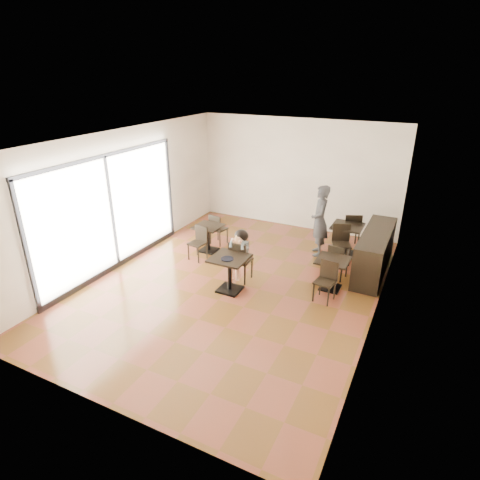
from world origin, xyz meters
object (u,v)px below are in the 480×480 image
Objects in this scene: chair_mid_b at (325,282)px; chair_mid_a at (338,261)px; cafe_table_mid at (331,274)px; chair_back_b at (341,245)px; cafe_table_left at (209,238)px; chair_back_a at (351,230)px; child_table at (230,274)px; child at (241,255)px; chair_left_a at (219,229)px; child_chair at (241,260)px; adult_patron at (320,221)px; cafe_table_back at (346,240)px; chair_left_b at (197,244)px.

chair_mid_a is at bearing 98.69° from chair_mid_b.
cafe_table_mid is 0.74× the size of chair_back_b.
cafe_table_mid is 3.43m from cafe_table_left.
cafe_table_mid is at bearing 70.94° from chair_back_a.
chair_back_b is at bearing 53.02° from child_table.
child is (0.00, 0.55, 0.20)m from child_table.
chair_mid_a is at bearing -179.50° from chair_left_a.
child_table is 0.83× the size of child_chair.
chair_mid_b is 3.02m from chair_back_a.
adult_patron is at bearing -118.93° from child_chair.
chair_mid_b reaches higher than cafe_table_left.
adult_patron is 1.87m from cafe_table_mid.
cafe_table_back is at bearing 92.96° from adult_patron.
chair_left_a is (-3.27, -0.85, 0.03)m from cafe_table_back.
adult_patron is 2.58× the size of cafe_table_left.
child_table is at bearing -151.47° from cafe_table_mid.
child_table is 0.94× the size of chair_left_b.
chair_left_a is at bearing 162.57° from cafe_table_mid.
child_chair is 1.94m from chair_mid_b.
child is 3.03m from cafe_table_back.
cafe_table_back is at bearing 58.47° from child_table.
cafe_table_mid is at bearing -106.85° from chair_back_b.
chair_left_a is (-1.45, 1.57, -0.05)m from child_chair.
cafe_table_left is 0.83× the size of chair_mid_b.
cafe_table_left is 3.38m from chair_back_b.
chair_back_a is at bearing 62.63° from child_table.
child_table is at bearing 40.82° from chair_back_a.
child is 1.95m from chair_mid_b.
child_table is 0.94× the size of chair_mid_b.
cafe_table_mid is 1.92m from cafe_table_back.
child_table is 2.96m from adult_patron.
child is 1.71× the size of cafe_table_mid.
cafe_table_mid and cafe_table_left have the same top height.
chair_left_b is at bearing -178.64° from chair_back_b.
cafe_table_left is at bearing 132.75° from child_table.
cafe_table_left is at bearing 99.12° from chair_left_a.
cafe_table_left is at bearing 99.12° from chair_left_b.
child is at bearing -0.00° from child_chair.
chair_back_b reaches higher than cafe_table_mid.
child reaches higher than chair_mid_b.
adult_patron is at bearing 30.78° from chair_back_a.
cafe_table_mid is 0.83× the size of chair_mid_b.
chair_mid_b is (0.12, -2.46, 0.03)m from cafe_table_back.
child_chair is 1.00× the size of chair_back_a.
child_table is at bearing 48.28° from chair_mid_a.
child is 2.02m from cafe_table_mid.
cafe_table_left is 3.56m from cafe_table_back.
chair_mid_b is (1.94, -0.05, -0.05)m from child_chair.
chair_mid_a is at bearing 0.61° from cafe_table_left.
chair_mid_a is (0.00, 0.55, 0.07)m from cafe_table_mid.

